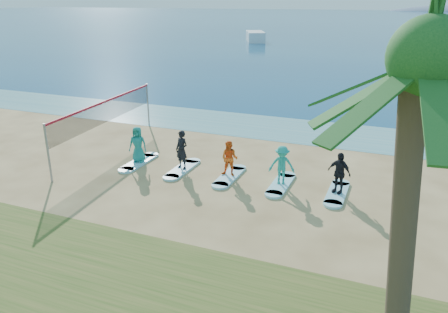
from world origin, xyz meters
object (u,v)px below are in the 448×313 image
at_px(student_0, 138,144).
at_px(boat_offshore_a, 255,42).
at_px(student_3, 282,165).
at_px(surfboard_3, 281,184).
at_px(surfboard_4, 337,193).
at_px(volleyball_net, 106,112).
at_px(palm_tree, 429,61).
at_px(paddleboard, 431,123).
at_px(surfboard_0, 139,162).
at_px(paddleboarder, 434,110).
at_px(surfboard_2, 229,176).
at_px(student_1, 182,150).
at_px(student_2, 230,159).
at_px(surfboard_1, 182,169).
at_px(student_4, 339,173).

bearing_deg(student_0, boat_offshore_a, 87.83).
bearing_deg(student_3, student_0, 165.98).
xyz_separation_m(surfboard_3, surfboard_4, (2.25, 0.00, 0.00)).
height_order(volleyball_net, surfboard_4, volleyball_net).
bearing_deg(palm_tree, paddleboard, 85.42).
xyz_separation_m(surfboard_0, surfboard_3, (6.74, 0.00, 0.00)).
relative_size(paddleboarder, surfboard_2, 0.70).
distance_m(surfboard_0, surfboard_2, 4.49).
xyz_separation_m(student_1, student_3, (4.49, 0.00, -0.06)).
bearing_deg(surfboard_0, surfboard_4, 0.00).
height_order(paddleboarder, surfboard_4, paddleboarder).
relative_size(palm_tree, student_3, 4.62).
distance_m(palm_tree, student_2, 11.16).
relative_size(paddleboard, boat_offshore_a, 0.40).
height_order(student_2, surfboard_4, student_2).
relative_size(surfboard_1, surfboard_3, 1.00).
height_order(student_0, surfboard_3, student_0).
bearing_deg(boat_offshore_a, paddleboarder, -83.55).
height_order(palm_tree, surfboard_2, palm_tree).
distance_m(paddleboard, student_2, 14.94).
height_order(volleyball_net, paddleboarder, volleyball_net).
bearing_deg(student_1, surfboard_4, 16.43).
bearing_deg(surfboard_2, surfboard_1, 180.00).
bearing_deg(volleyball_net, paddleboard, 36.22).
distance_m(paddleboarder, student_4, 12.99).
xyz_separation_m(boat_offshore_a, surfboard_3, (20.97, -59.76, 0.04)).
bearing_deg(paddleboarder, surfboard_2, 133.04).
distance_m(paddleboard, surfboard_4, 12.99).
bearing_deg(volleyball_net, student_2, -10.05).
xyz_separation_m(surfboard_0, surfboard_2, (4.49, 0.00, 0.00)).
distance_m(palm_tree, paddleboarder, 20.43).
bearing_deg(surfboard_1, surfboard_4, 0.00).
relative_size(volleyball_net, paddleboarder, 5.92).
bearing_deg(volleyball_net, student_4, -6.18).
relative_size(volleyball_net, boat_offshore_a, 1.21).
relative_size(paddleboarder, surfboard_4, 0.70).
distance_m(paddleboarder, student_2, 14.92).
bearing_deg(paddleboard, surfboard_3, -90.83).
bearing_deg(student_4, surfboard_2, -158.50).
distance_m(volleyball_net, surfboard_4, 11.75).
xyz_separation_m(paddleboard, surfboard_2, (-8.24, -12.44, -0.01)).
height_order(palm_tree, boat_offshore_a, palm_tree).
height_order(surfboard_4, student_4, student_4).
relative_size(paddleboard, student_2, 1.98).
bearing_deg(surfboard_0, volleyball_net, 153.95).
bearing_deg(student_1, palm_tree, -22.73).
distance_m(surfboard_0, student_4, 9.02).
distance_m(paddleboard, student_1, 16.29).
xyz_separation_m(palm_tree, paddleboard, (1.58, 19.69, -6.05)).
height_order(palm_tree, student_1, palm_tree).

